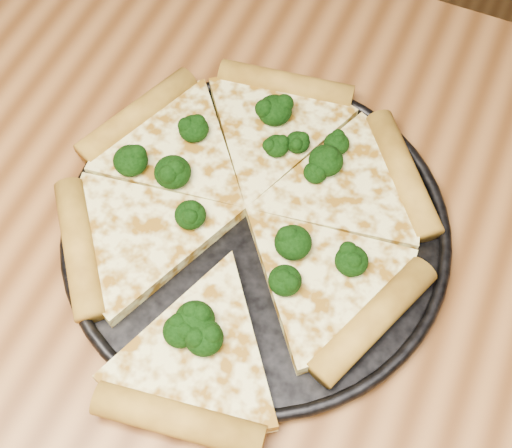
% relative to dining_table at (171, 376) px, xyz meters
% --- Properties ---
extents(dining_table, '(1.20, 0.90, 0.75)m').
position_rel_dining_table_xyz_m(dining_table, '(0.00, 0.00, 0.00)').
color(dining_table, '#965E2E').
rests_on(dining_table, ground).
extents(pizza_pan, '(0.33, 0.33, 0.02)m').
position_rel_dining_table_xyz_m(pizza_pan, '(0.03, 0.12, 0.10)').
color(pizza_pan, black).
rests_on(pizza_pan, dining_table).
extents(pizza, '(0.33, 0.36, 0.03)m').
position_rel_dining_table_xyz_m(pizza, '(0.02, 0.12, 0.11)').
color(pizza, '#FFF99C').
rests_on(pizza, pizza_pan).
extents(broccoli_florets, '(0.24, 0.25, 0.02)m').
position_rel_dining_table_xyz_m(broccoli_florets, '(0.02, 0.12, 0.12)').
color(broccoli_florets, black).
rests_on(broccoli_florets, pizza).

